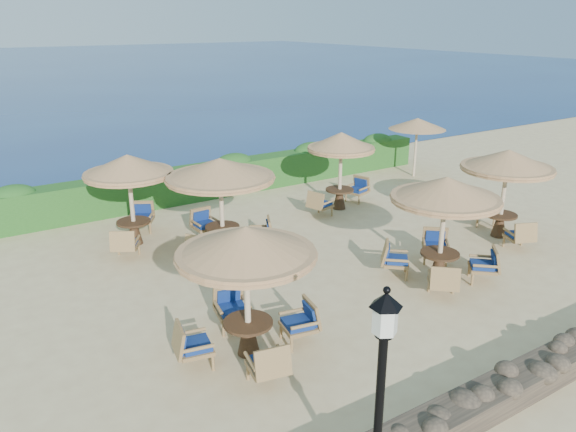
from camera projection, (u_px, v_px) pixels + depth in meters
The scene contains 12 objects.
ground at pixel (342, 260), 15.19m from camera, with size 120.00×120.00×0.00m, color #D9C08A.
sea at pixel (0, 70), 70.71m from camera, with size 160.00×160.00×0.00m, color navy.
hedge at pixel (222, 178), 20.70m from camera, with size 18.00×0.90×1.20m, color #1B4C18.
stone_wall at pixel (552, 366), 10.20m from camera, with size 15.00×0.65×0.44m, color brown.
lamp_post at pixel (378, 422), 6.84m from camera, with size 0.44×0.44×3.31m.
extra_parasol at pixel (417, 124), 22.57m from camera, with size 2.30×2.30×2.41m.
cafe_set_0 at pixel (247, 270), 10.39m from camera, with size 2.88×2.88×2.65m.
cafe_set_1 at pixel (444, 211), 13.54m from camera, with size 2.66×2.66×2.65m.
cafe_set_2 at pixel (506, 172), 16.21m from camera, with size 2.66×2.85×2.65m.
cafe_set_3 at pixel (129, 179), 15.65m from camera, with size 2.50×2.77×2.65m.
cafe_set_4 at pixel (221, 183), 15.25m from camera, with size 3.01×3.01×2.65m.
cafe_set_5 at pixel (341, 155), 18.67m from camera, with size 2.88×2.27×2.65m.
Camera 1 is at (-8.76, -10.92, 6.20)m, focal length 35.00 mm.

